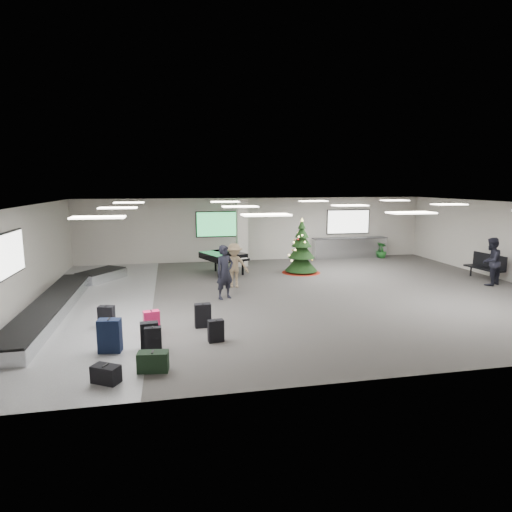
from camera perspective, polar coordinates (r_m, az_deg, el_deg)
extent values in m
plane|color=#3E3B38|center=(15.61, 5.23, -4.94)|extent=(18.00, 18.00, 0.00)
cube|color=#AFA9A0|center=(22.02, 0.08, 3.59)|extent=(18.00, 0.02, 3.20)
cube|color=#AFA9A0|center=(8.95, 18.37, -5.84)|extent=(18.00, 0.02, 3.20)
cube|color=#AFA9A0|center=(15.36, -28.82, -0.24)|extent=(0.02, 14.00, 3.20)
cube|color=silver|center=(15.12, 5.42, 6.88)|extent=(18.00, 14.00, 0.02)
cube|color=slate|center=(15.21, -21.09, -5.93)|extent=(4.00, 14.00, 0.01)
cube|color=beige|center=(20.47, -1.89, 3.13)|extent=(0.50, 0.50, 3.20)
cube|color=green|center=(21.64, -5.11, 4.24)|extent=(2.20, 0.08, 1.30)
cube|color=white|center=(23.46, 12.19, 4.48)|extent=(2.40, 0.08, 1.30)
cube|color=white|center=(14.36, -29.89, 0.28)|extent=(0.08, 2.10, 1.30)
cube|color=white|center=(10.61, -20.30, 4.86)|extent=(1.20, 0.60, 0.04)
cube|color=white|center=(14.57, -17.94, 6.12)|extent=(1.20, 0.60, 0.04)
cube|color=white|center=(18.55, -16.58, 6.84)|extent=(1.20, 0.60, 0.04)
cube|color=white|center=(10.75, 1.34, 5.50)|extent=(1.20, 0.60, 0.04)
cube|color=white|center=(14.67, -2.13, 6.60)|extent=(1.20, 0.60, 0.04)
cube|color=white|center=(18.63, -4.14, 7.22)|extent=(1.20, 0.60, 0.04)
cube|color=white|center=(12.27, 19.96, 5.44)|extent=(1.20, 0.60, 0.04)
cube|color=white|center=(15.82, 12.41, 6.60)|extent=(1.20, 0.60, 0.04)
cube|color=white|center=(19.55, 7.66, 7.27)|extent=(1.20, 0.60, 0.04)
cube|color=white|center=(17.81, 24.34, 6.29)|extent=(1.20, 0.60, 0.04)
cube|color=white|center=(21.19, 18.02, 7.06)|extent=(1.20, 0.60, 0.04)
cube|color=silver|center=(14.43, -25.72, -6.31)|extent=(1.00, 8.00, 0.38)
cube|color=black|center=(14.38, -25.79, -5.50)|extent=(0.95, 7.90, 0.05)
cube|color=silver|center=(18.66, -19.93, -2.47)|extent=(1.97, 2.21, 0.38)
cube|color=black|center=(18.61, -19.97, -1.84)|extent=(1.87, 2.10, 0.05)
cube|color=silver|center=(23.34, 12.37, 1.05)|extent=(4.00, 0.60, 1.05)
cube|color=#333235|center=(23.27, 12.42, 2.35)|extent=(4.05, 0.65, 0.04)
cube|color=black|center=(10.68, -14.03, -10.26)|extent=(0.44, 0.27, 0.66)
cube|color=black|center=(10.57, -14.10, -8.53)|extent=(0.04, 0.14, 0.02)
cube|color=black|center=(10.50, -13.56, -10.76)|extent=(0.39, 0.21, 0.60)
cube|color=black|center=(10.40, -13.63, -9.16)|extent=(0.03, 0.12, 0.02)
cube|color=#F11F5D|center=(11.63, -13.75, -8.64)|extent=(0.45, 0.32, 0.64)
cube|color=black|center=(11.54, -13.81, -7.09)|extent=(0.06, 0.14, 0.02)
cube|color=black|center=(11.97, -7.11, -7.87)|extent=(0.45, 0.27, 0.66)
cube|color=black|center=(11.87, -7.14, -6.29)|extent=(0.04, 0.15, 0.02)
cube|color=black|center=(10.73, -18.91, -10.03)|extent=(0.55, 0.37, 0.80)
cube|color=black|center=(10.60, -19.03, -7.94)|extent=(0.06, 0.18, 0.02)
cube|color=black|center=(9.52, -13.56, -13.52)|extent=(0.67, 0.40, 0.43)
cube|color=black|center=(9.43, -13.61, -12.28)|extent=(0.06, 0.19, 0.02)
cube|color=black|center=(10.89, -5.38, -9.90)|extent=(0.41, 0.26, 0.56)
cube|color=black|center=(10.79, -5.40, -8.44)|extent=(0.05, 0.13, 0.02)
cube|color=black|center=(12.51, -19.30, -7.69)|extent=(0.46, 0.33, 0.62)
cube|color=black|center=(12.42, -19.38, -6.29)|extent=(0.06, 0.15, 0.02)
cube|color=black|center=(9.29, -19.37, -14.64)|extent=(0.62, 0.54, 0.36)
cube|color=black|center=(9.21, -19.44, -13.57)|extent=(0.12, 0.17, 0.02)
cone|color=#680C09|center=(19.18, 6.03, -2.04)|extent=(1.72, 1.72, 0.11)
cylinder|color=#3F2819|center=(19.15, 6.04, -1.53)|extent=(0.11, 0.11, 0.45)
cone|color=black|center=(19.10, 6.05, -0.74)|extent=(1.45, 1.45, 0.81)
cone|color=black|center=(19.01, 6.08, 0.87)|extent=(1.17, 1.17, 0.72)
cone|color=black|center=(18.94, 6.11, 2.22)|extent=(0.90, 0.90, 0.63)
cone|color=black|center=(18.90, 6.13, 3.31)|extent=(0.63, 0.63, 0.54)
cone|color=black|center=(18.87, 6.14, 4.26)|extent=(0.36, 0.36, 0.41)
cone|color=#FFE566|center=(18.85, 6.15, 4.87)|extent=(0.14, 0.14, 0.16)
cube|color=black|center=(18.72, -4.43, 0.03)|extent=(2.05, 2.16, 0.27)
cube|color=black|center=(17.93, -2.97, -0.63)|extent=(1.43, 0.81, 0.10)
cube|color=white|center=(17.90, -2.93, -0.46)|extent=(1.23, 0.61, 0.02)
cube|color=black|center=(18.10, -3.38, 0.34)|extent=(0.65, 0.29, 0.22)
cylinder|color=black|center=(17.93, -4.98, -1.93)|extent=(0.10, 0.10, 0.67)
cylinder|color=black|center=(18.51, -1.78, -1.53)|extent=(0.10, 0.10, 0.67)
cylinder|color=black|center=(19.39, -5.40, -1.06)|extent=(0.10, 0.10, 0.67)
cube|color=black|center=(20.01, 28.11, -1.45)|extent=(0.74, 1.71, 0.07)
cylinder|color=black|center=(19.56, 29.28, -2.50)|extent=(0.07, 0.07, 0.44)
cylinder|color=black|center=(20.56, 26.89, -1.78)|extent=(0.07, 0.07, 0.44)
cube|color=black|center=(20.12, 28.74, -0.54)|extent=(0.24, 1.66, 0.55)
imported|color=black|center=(14.65, -4.18, -2.15)|extent=(0.81, 0.71, 1.86)
imported|color=#7F6A4E|center=(16.27, -2.92, -1.26)|extent=(1.16, 0.77, 1.69)
imported|color=black|center=(18.90, 28.83, -0.64)|extent=(1.13, 1.03, 1.87)
imported|color=#133C16|center=(21.80, 6.51, 0.41)|extent=(0.60, 0.63, 0.89)
imported|color=#133C16|center=(23.71, 16.47, 0.73)|extent=(0.64, 0.64, 0.82)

